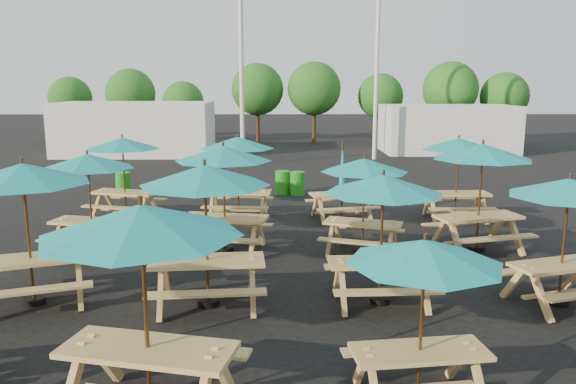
{
  "coord_description": "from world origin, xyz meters",
  "views": [
    {
      "loc": [
        -0.13,
        -12.15,
        3.72
      ],
      "look_at": [
        0.0,
        1.5,
        1.1
      ],
      "focal_mm": 35.0,
      "sensor_mm": 36.0,
      "label": 1
    }
  ],
  "objects_px": {
    "picnic_unit_5": "(205,184)",
    "picnic_unit_14": "(482,158)",
    "picnic_unit_6": "(223,160)",
    "picnic_unit_10": "(364,171)",
    "picnic_unit_15": "(459,149)",
    "picnic_unit_13": "(568,195)",
    "picnic_unit_8": "(424,262)",
    "picnic_unit_1": "(24,182)",
    "waste_bin_3": "(297,183)",
    "waste_bin_2": "(282,183)",
    "waste_bin_1": "(196,183)",
    "picnic_unit_9": "(383,192)",
    "picnic_unit_3": "(123,148)",
    "waste_bin_0": "(123,184)",
    "picnic_unit_4": "(142,233)",
    "picnic_unit_2": "(88,167)",
    "picnic_unit_11": "(342,187)",
    "picnic_unit_7": "(238,147)"
  },
  "relations": [
    {
      "from": "picnic_unit_5",
      "to": "picnic_unit_14",
      "type": "bearing_deg",
      "value": 24.02
    },
    {
      "from": "picnic_unit_6",
      "to": "picnic_unit_10",
      "type": "distance_m",
      "value": 3.1
    },
    {
      "from": "picnic_unit_6",
      "to": "picnic_unit_10",
      "type": "height_order",
      "value": "picnic_unit_6"
    },
    {
      "from": "picnic_unit_5",
      "to": "picnic_unit_15",
      "type": "height_order",
      "value": "picnic_unit_5"
    },
    {
      "from": "picnic_unit_5",
      "to": "picnic_unit_10",
      "type": "distance_m",
      "value": 4.28
    },
    {
      "from": "picnic_unit_13",
      "to": "picnic_unit_8",
      "type": "bearing_deg",
      "value": -153.3
    },
    {
      "from": "picnic_unit_1",
      "to": "picnic_unit_14",
      "type": "bearing_deg",
      "value": -0.52
    },
    {
      "from": "waste_bin_3",
      "to": "waste_bin_2",
      "type": "bearing_deg",
      "value": 162.37
    },
    {
      "from": "picnic_unit_10",
      "to": "waste_bin_1",
      "type": "bearing_deg",
      "value": 143.92
    },
    {
      "from": "picnic_unit_9",
      "to": "picnic_unit_15",
      "type": "height_order",
      "value": "picnic_unit_15"
    },
    {
      "from": "picnic_unit_5",
      "to": "picnic_unit_6",
      "type": "bearing_deg",
      "value": 85.5
    },
    {
      "from": "picnic_unit_3",
      "to": "waste_bin_1",
      "type": "bearing_deg",
      "value": 82.16
    },
    {
      "from": "picnic_unit_1",
      "to": "waste_bin_0",
      "type": "bearing_deg",
      "value": 76.74
    },
    {
      "from": "picnic_unit_3",
      "to": "picnic_unit_13",
      "type": "relative_size",
      "value": 1.02
    },
    {
      "from": "picnic_unit_4",
      "to": "picnic_unit_15",
      "type": "xyz_separation_m",
      "value": [
        6.33,
        9.38,
        -0.16
      ]
    },
    {
      "from": "waste_bin_0",
      "to": "picnic_unit_5",
      "type": "bearing_deg",
      "value": -66.86
    },
    {
      "from": "picnic_unit_8",
      "to": "waste_bin_0",
      "type": "distance_m",
      "value": 14.56
    },
    {
      "from": "picnic_unit_14",
      "to": "waste_bin_0",
      "type": "distance_m",
      "value": 11.9
    },
    {
      "from": "picnic_unit_1",
      "to": "picnic_unit_4",
      "type": "distance_m",
      "value": 4.34
    },
    {
      "from": "picnic_unit_2",
      "to": "picnic_unit_14",
      "type": "bearing_deg",
      "value": 13.52
    },
    {
      "from": "picnic_unit_1",
      "to": "waste_bin_0",
      "type": "relative_size",
      "value": 3.5
    },
    {
      "from": "picnic_unit_8",
      "to": "picnic_unit_9",
      "type": "relative_size",
      "value": 0.89
    },
    {
      "from": "picnic_unit_9",
      "to": "picnic_unit_10",
      "type": "bearing_deg",
      "value": 85.7
    },
    {
      "from": "picnic_unit_3",
      "to": "picnic_unit_4",
      "type": "height_order",
      "value": "picnic_unit_4"
    },
    {
      "from": "picnic_unit_2",
      "to": "picnic_unit_5",
      "type": "bearing_deg",
      "value": -32.94
    },
    {
      "from": "picnic_unit_3",
      "to": "waste_bin_1",
      "type": "xyz_separation_m",
      "value": [
        1.46,
        3.51,
        -1.59
      ]
    },
    {
      "from": "picnic_unit_9",
      "to": "picnic_unit_10",
      "type": "xyz_separation_m",
      "value": [
        0.11,
        2.9,
        -0.09
      ]
    },
    {
      "from": "waste_bin_0",
      "to": "waste_bin_2",
      "type": "xyz_separation_m",
      "value": [
        5.4,
        0.26,
        0.0
      ]
    },
    {
      "from": "picnic_unit_13",
      "to": "waste_bin_2",
      "type": "distance_m",
      "value": 11.12
    },
    {
      "from": "picnic_unit_8",
      "to": "picnic_unit_13",
      "type": "xyz_separation_m",
      "value": [
        3.14,
        3.0,
        0.17
      ]
    },
    {
      "from": "picnic_unit_10",
      "to": "picnic_unit_14",
      "type": "xyz_separation_m",
      "value": [
        2.63,
        0.17,
        0.26
      ]
    },
    {
      "from": "picnic_unit_9",
      "to": "picnic_unit_10",
      "type": "relative_size",
      "value": 0.93
    },
    {
      "from": "picnic_unit_1",
      "to": "picnic_unit_6",
      "type": "height_order",
      "value": "picnic_unit_1"
    },
    {
      "from": "picnic_unit_10",
      "to": "picnic_unit_15",
      "type": "bearing_deg",
      "value": 65.57
    },
    {
      "from": "picnic_unit_10",
      "to": "picnic_unit_11",
      "type": "distance_m",
      "value": 3.4
    },
    {
      "from": "waste_bin_0",
      "to": "waste_bin_3",
      "type": "height_order",
      "value": "same"
    },
    {
      "from": "waste_bin_3",
      "to": "waste_bin_1",
      "type": "bearing_deg",
      "value": 177.63
    },
    {
      "from": "picnic_unit_15",
      "to": "waste_bin_2",
      "type": "xyz_separation_m",
      "value": [
        -4.82,
        3.78,
        -1.59
      ]
    },
    {
      "from": "picnic_unit_6",
      "to": "picnic_unit_7",
      "type": "xyz_separation_m",
      "value": [
        0.06,
        3.2,
        -0.09
      ]
    },
    {
      "from": "picnic_unit_10",
      "to": "picnic_unit_6",
      "type": "bearing_deg",
      "value": -163.96
    },
    {
      "from": "picnic_unit_7",
      "to": "picnic_unit_8",
      "type": "relative_size",
      "value": 1.15
    },
    {
      "from": "picnic_unit_2",
      "to": "picnic_unit_15",
      "type": "distance_m",
      "value": 9.58
    },
    {
      "from": "picnic_unit_10",
      "to": "picnic_unit_8",
      "type": "bearing_deg",
      "value": -72.25
    },
    {
      "from": "picnic_unit_15",
      "to": "waste_bin_0",
      "type": "distance_m",
      "value": 10.93
    },
    {
      "from": "picnic_unit_8",
      "to": "picnic_unit_11",
      "type": "bearing_deg",
      "value": 82.7
    },
    {
      "from": "picnic_unit_4",
      "to": "picnic_unit_8",
      "type": "distance_m",
      "value": 3.15
    },
    {
      "from": "picnic_unit_7",
      "to": "picnic_unit_10",
      "type": "relative_size",
      "value": 0.95
    },
    {
      "from": "picnic_unit_14",
      "to": "waste_bin_3",
      "type": "bearing_deg",
      "value": 106.08
    },
    {
      "from": "picnic_unit_8",
      "to": "picnic_unit_10",
      "type": "bearing_deg",
      "value": 81.3
    },
    {
      "from": "picnic_unit_5",
      "to": "waste_bin_0",
      "type": "height_order",
      "value": "picnic_unit_5"
    }
  ]
}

